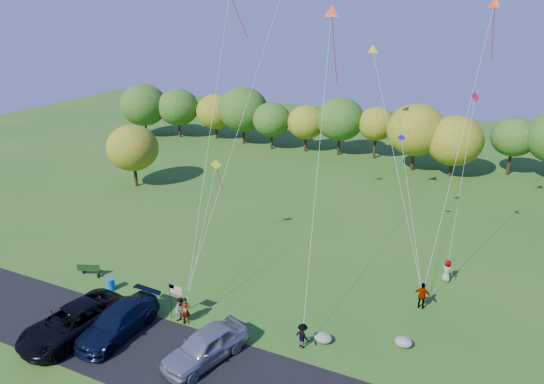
{
  "coord_description": "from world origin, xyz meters",
  "views": [
    {
      "loc": [
        13.29,
        -21.79,
        18.95
      ],
      "look_at": [
        0.36,
        6.0,
        7.1
      ],
      "focal_mm": 32.0,
      "sensor_mm": 36.0,
      "label": 1
    }
  ],
  "objects": [
    {
      "name": "flyer_a",
      "position": [
        -2.58,
        -0.66,
        0.89
      ],
      "size": [
        0.77,
        0.64,
        1.79
      ],
      "primitive_type": "imported",
      "rotation": [
        0.0,
        0.0,
        0.38
      ],
      "color": "#4C4C59",
      "rests_on": "ground"
    },
    {
      "name": "minivan_silver",
      "position": [
        0.44,
        -3.1,
        0.98
      ],
      "size": [
        3.66,
        5.8,
        1.84
      ],
      "primitive_type": "imported",
      "rotation": [
        0.0,
        0.0,
        -0.3
      ],
      "color": "#A2A9AC",
      "rests_on": "asphalt_lane"
    },
    {
      "name": "flyer_d",
      "position": [
        10.75,
        7.31,
        0.95
      ],
      "size": [
        1.12,
        0.48,
        1.9
      ],
      "primitive_type": "imported",
      "rotation": [
        0.0,
        0.0,
        3.12
      ],
      "color": "#4C4C59",
      "rests_on": "ground"
    },
    {
      "name": "kites_aloft",
      "position": [
        2.1,
        14.39,
        19.03
      ],
      "size": [
        18.82,
        9.04,
        18.11
      ],
      "color": "#FF2D1C",
      "rests_on": "ground"
    },
    {
      "name": "flyer_e",
      "position": [
        11.85,
        11.57,
        0.85
      ],
      "size": [
        0.96,
        0.78,
        1.7
      ],
      "primitive_type": "imported",
      "rotation": [
        0.0,
        0.0,
        2.82
      ],
      "color": "#4C4C59",
      "rests_on": "ground"
    },
    {
      "name": "asphalt_lane",
      "position": [
        0.0,
        -4.0,
        0.03
      ],
      "size": [
        44.0,
        6.0,
        0.06
      ],
      "primitive_type": "cube",
      "color": "black",
      "rests_on": "ground"
    },
    {
      "name": "boulder_near",
      "position": [
        5.96,
        1.24,
        0.28
      ],
      "size": [
        1.11,
        0.87,
        0.56
      ],
      "primitive_type": "ellipsoid",
      "color": "slate",
      "rests_on": "ground"
    },
    {
      "name": "minivan_navy",
      "position": [
        -5.67,
        -3.38,
        0.92
      ],
      "size": [
        2.65,
        6.01,
        1.72
      ],
      "primitive_type": "imported",
      "rotation": [
        0.0,
        0.0,
        -0.04
      ],
      "color": "black",
      "rests_on": "asphalt_lane"
    },
    {
      "name": "ground",
      "position": [
        0.0,
        0.0,
        0.0
      ],
      "size": [
        140.0,
        140.0,
        0.0
      ],
      "primitive_type": "plane",
      "color": "#265B1A",
      "rests_on": "ground"
    },
    {
      "name": "boulder_far",
      "position": [
        10.43,
        2.9,
        0.27
      ],
      "size": [
        1.05,
        0.87,
        0.55
      ],
      "primitive_type": "ellipsoid",
      "color": "slate",
      "rests_on": "ground"
    },
    {
      "name": "park_bench",
      "position": [
        -12.43,
        1.13,
        0.51
      ],
      "size": [
        1.66,
        0.9,
        0.95
      ],
      "rotation": [
        0.0,
        0.0,
        0.39
      ],
      "color": "black",
      "rests_on": "ground"
    },
    {
      "name": "flyer_b",
      "position": [
        -2.81,
        -0.8,
        0.91
      ],
      "size": [
        0.98,
        0.81,
        1.82
      ],
      "primitive_type": "imported",
      "rotation": [
        0.0,
        0.0,
        -0.15
      ],
      "color": "#4C4C59",
      "rests_on": "ground"
    },
    {
      "name": "trash_barrel",
      "position": [
        -9.63,
        0.29,
        0.44
      ],
      "size": [
        0.59,
        0.59,
        0.88
      ],
      "primitive_type": "cylinder",
      "color": "#0C5EB8",
      "rests_on": "ground"
    },
    {
      "name": "flyer_c",
      "position": [
        5.01,
        0.26,
        0.8
      ],
      "size": [
        1.17,
        0.9,
        1.6
      ],
      "primitive_type": "imported",
      "rotation": [
        0.0,
        0.0,
        2.8
      ],
      "color": "#4C4C59",
      "rests_on": "ground"
    },
    {
      "name": "flag_assembly",
      "position": [
        -3.44,
        -0.62,
        1.94
      ],
      "size": [
        0.95,
        0.62,
        2.58
      ],
      "color": "black",
      "rests_on": "ground"
    },
    {
      "name": "treeline",
      "position": [
        1.45,
        36.24,
        4.67
      ],
      "size": [
        76.25,
        27.6,
        8.07
      ],
      "color": "#382614",
      "rests_on": "ground"
    },
    {
      "name": "minivan_dark",
      "position": [
        -8.06,
        -4.63,
        0.99
      ],
      "size": [
        3.98,
        7.03,
        1.85
      ],
      "primitive_type": "imported",
      "rotation": [
        0.0,
        0.0,
        -0.14
      ],
      "color": "black",
      "rests_on": "asphalt_lane"
    }
  ]
}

